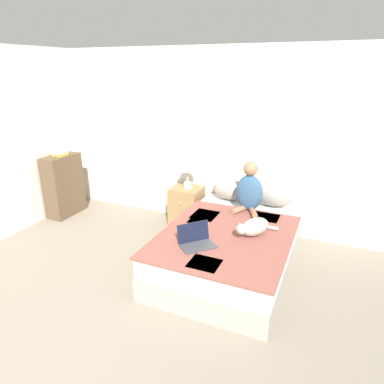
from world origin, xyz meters
The scene contains 11 objects.
wall_back centered at (0.00, 3.49, 1.27)m, with size 5.81×0.05×2.55m.
bed centered at (0.71, 2.35, 0.25)m, with size 1.41×2.13×0.50m.
pillow_near centered at (0.40, 3.24, 0.64)m, with size 0.50×0.30×0.28m.
pillow_far centered at (1.02, 3.24, 0.64)m, with size 0.50×0.30×0.28m.
person_sitting centered at (0.75, 2.94, 0.78)m, with size 0.36×0.34×0.65m.
cat_tabby centered at (0.99, 2.27, 0.60)m, with size 0.41×0.47×0.20m.
laptop_open centered at (0.50, 1.80, 0.55)m, with size 0.42×0.43×0.22m.
nightstand centered at (-0.26, 3.21, 0.29)m, with size 0.44×0.43×0.58m.
table_lamp centered at (-0.24, 3.20, 0.95)m, with size 0.25×0.25×0.51m.
bookshelf centered at (-2.23, 2.78, 0.49)m, with size 0.30×0.62×0.97m.
book_stack_top centered at (-2.23, 2.78, 1.01)m, with size 0.19×0.24×0.07m.
Camera 1 is at (1.74, -1.12, 2.25)m, focal length 32.00 mm.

